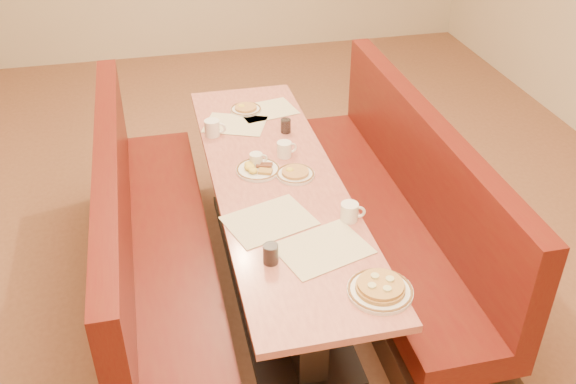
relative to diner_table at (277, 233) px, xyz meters
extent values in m
plane|color=#9E6647|center=(0.00, 0.00, -0.37)|extent=(8.00, 8.00, 0.00)
cube|color=black|center=(0.00, 0.00, -0.34)|extent=(0.55, 1.88, 0.06)
cube|color=black|center=(0.00, 0.00, -0.02)|extent=(0.15, 1.75, 0.71)
cube|color=#D37761|center=(0.00, 0.00, 0.36)|extent=(0.70, 2.50, 0.04)
cube|color=#4C3326|center=(-0.68, 0.00, -0.27)|extent=(0.55, 2.50, 0.20)
cube|color=#541A0E|center=(-0.68, 0.00, 0.00)|extent=(0.55, 2.50, 0.16)
cube|color=#541A0E|center=(-0.89, 0.00, 0.38)|extent=(0.12, 2.50, 0.60)
cube|color=#4C3326|center=(0.68, 0.00, -0.27)|extent=(0.55, 2.50, 0.20)
cube|color=#541A0E|center=(0.68, 0.00, 0.00)|extent=(0.55, 2.50, 0.16)
cube|color=#541A0E|center=(0.89, 0.00, 0.38)|extent=(0.12, 2.50, 0.60)
cube|color=beige|center=(-0.12, -0.39, 0.38)|extent=(0.50, 0.43, 0.00)
cube|color=beige|center=(0.08, -0.67, 0.38)|extent=(0.49, 0.43, 0.00)
cube|color=beige|center=(-0.12, 0.70, 0.38)|extent=(0.46, 0.41, 0.00)
cube|color=beige|center=(0.12, 0.86, 0.38)|extent=(0.42, 0.35, 0.00)
cylinder|color=white|center=(0.24, -1.02, 0.39)|extent=(0.29, 0.29, 0.02)
torus|color=brown|center=(0.24, -1.02, 0.39)|extent=(0.29, 0.29, 0.01)
cylinder|color=#DA9D4E|center=(0.24, -1.02, 0.40)|extent=(0.22, 0.22, 0.02)
cylinder|color=#DA9D4E|center=(0.24, -1.02, 0.42)|extent=(0.20, 0.20, 0.02)
cylinder|color=beige|center=(0.29, -1.01, 0.44)|extent=(0.04, 0.04, 0.01)
cylinder|color=beige|center=(0.23, -0.98, 0.44)|extent=(0.04, 0.04, 0.01)
cylinder|color=beige|center=(0.20, -1.03, 0.44)|extent=(0.04, 0.04, 0.01)
cylinder|color=beige|center=(0.26, -1.07, 0.44)|extent=(0.04, 0.04, 0.01)
cylinder|color=white|center=(-0.08, 0.11, 0.38)|extent=(0.25, 0.25, 0.02)
torus|color=brown|center=(-0.08, 0.11, 0.39)|extent=(0.25, 0.25, 0.01)
ellipsoid|color=gold|center=(-0.13, 0.11, 0.41)|extent=(0.06, 0.06, 0.03)
ellipsoid|color=gold|center=(-0.12, 0.07, 0.41)|extent=(0.05, 0.05, 0.03)
ellipsoid|color=gold|center=(-0.13, 0.14, 0.41)|extent=(0.05, 0.05, 0.03)
cylinder|color=brown|center=(-0.05, 0.11, 0.40)|extent=(0.09, 0.04, 0.02)
cylinder|color=brown|center=(-0.04, 0.13, 0.40)|extent=(0.09, 0.04, 0.02)
cube|color=#C4853D|center=(-0.05, 0.05, 0.40)|extent=(0.09, 0.08, 0.02)
cylinder|color=white|center=(0.11, 0.01, 0.38)|extent=(0.22, 0.22, 0.02)
torus|color=brown|center=(0.11, 0.01, 0.39)|extent=(0.22, 0.22, 0.01)
cylinder|color=#C67646|center=(0.11, 0.01, 0.40)|extent=(0.15, 0.15, 0.02)
ellipsoid|color=gold|center=(0.08, 0.03, 0.41)|extent=(0.05, 0.05, 0.02)
cylinder|color=white|center=(-0.02, 0.89, 0.38)|extent=(0.21, 0.21, 0.02)
torus|color=brown|center=(-0.02, 0.89, 0.39)|extent=(0.21, 0.21, 0.01)
cylinder|color=#C67646|center=(-0.02, 0.89, 0.40)|extent=(0.15, 0.15, 0.02)
ellipsoid|color=gold|center=(-0.04, 0.91, 0.41)|extent=(0.04, 0.04, 0.02)
cylinder|color=white|center=(0.28, -0.47, 0.42)|extent=(0.09, 0.09, 0.10)
torus|color=white|center=(0.33, -0.48, 0.42)|extent=(0.07, 0.03, 0.07)
cylinder|color=black|center=(0.28, -0.47, 0.47)|extent=(0.08, 0.08, 0.01)
cylinder|color=white|center=(-0.08, 0.16, 0.42)|extent=(0.08, 0.08, 0.08)
torus|color=white|center=(-0.04, 0.17, 0.42)|extent=(0.06, 0.02, 0.06)
cylinder|color=black|center=(-0.08, 0.16, 0.45)|extent=(0.06, 0.06, 0.01)
cylinder|color=white|center=(0.10, 0.24, 0.42)|extent=(0.09, 0.09, 0.09)
torus|color=white|center=(0.15, 0.24, 0.42)|extent=(0.07, 0.02, 0.07)
cylinder|color=black|center=(0.10, 0.24, 0.46)|extent=(0.07, 0.07, 0.01)
cylinder|color=white|center=(-0.28, 0.60, 0.43)|extent=(0.10, 0.10, 0.10)
torus|color=white|center=(-0.23, 0.58, 0.43)|extent=(0.07, 0.04, 0.07)
cylinder|color=black|center=(-0.28, 0.60, 0.47)|extent=(0.08, 0.08, 0.01)
cylinder|color=black|center=(-0.18, -0.71, 0.42)|extent=(0.07, 0.07, 0.10)
cylinder|color=silver|center=(-0.18, -0.71, 0.43)|extent=(0.07, 0.07, 0.10)
cylinder|color=black|center=(0.18, 0.53, 0.42)|extent=(0.06, 0.06, 0.09)
cylinder|color=silver|center=(0.18, 0.53, 0.42)|extent=(0.06, 0.06, 0.09)
camera|label=1|loc=(-0.62, -2.98, 2.28)|focal=40.00mm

